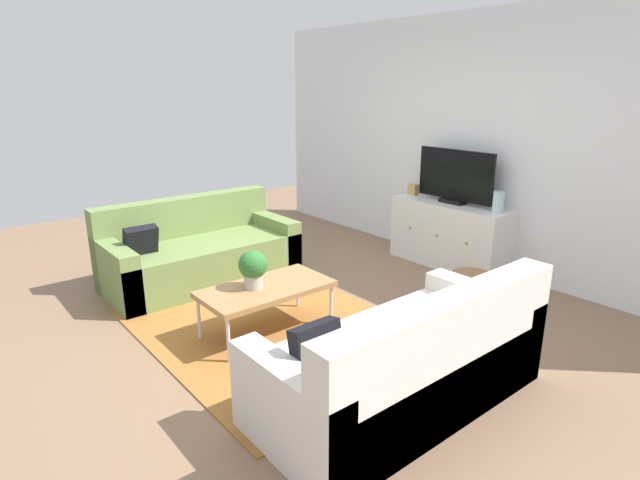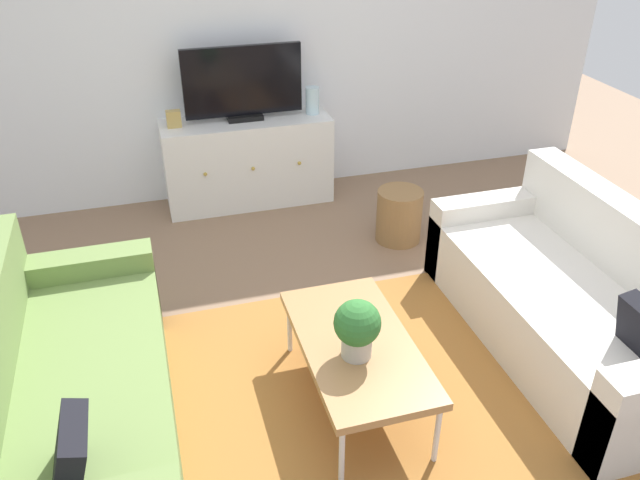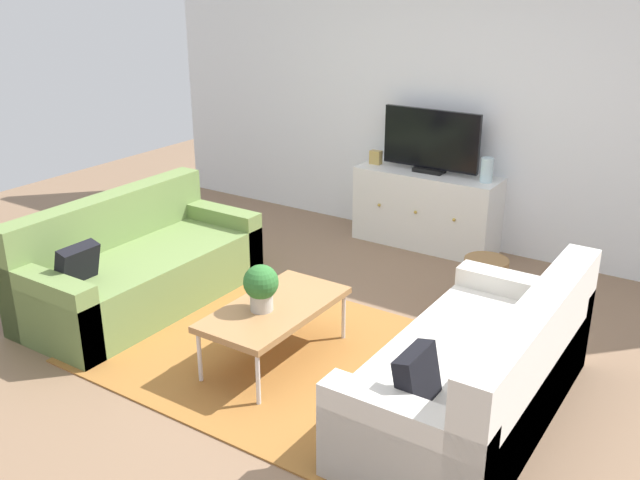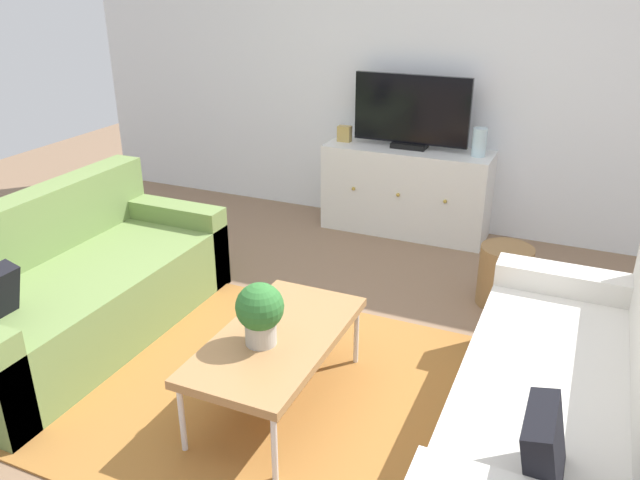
{
  "view_description": "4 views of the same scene",
  "coord_description": "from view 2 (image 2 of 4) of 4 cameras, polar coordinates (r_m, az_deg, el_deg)",
  "views": [
    {
      "loc": [
        3.25,
        -2.29,
        1.95
      ],
      "look_at": [
        0.0,
        0.36,
        0.68
      ],
      "focal_mm": 28.72,
      "sensor_mm": 36.0,
      "label": 1
    },
    {
      "loc": [
        -0.86,
        -2.59,
        2.49
      ],
      "look_at": [
        0.0,
        0.36,
        0.68
      ],
      "focal_mm": 36.09,
      "sensor_mm": 36.0,
      "label": 2
    },
    {
      "loc": [
        2.56,
        -3.52,
        2.48
      ],
      "look_at": [
        0.0,
        0.36,
        0.68
      ],
      "focal_mm": 39.52,
      "sensor_mm": 36.0,
      "label": 3
    },
    {
      "loc": [
        1.28,
        -2.54,
        2.05
      ],
      "look_at": [
        0.0,
        0.36,
        0.68
      ],
      "focal_mm": 35.36,
      "sensor_mm": 36.0,
      "label": 4
    }
  ],
  "objects": [
    {
      "name": "mantel_clock",
      "position": [
        5.16,
        -12.85,
        10.43
      ],
      "size": [
        0.11,
        0.07,
        0.13
      ],
      "primitive_type": "cube",
      "color": "tan",
      "rests_on": "tv_console"
    },
    {
      "name": "couch_left_side",
      "position": [
        3.38,
        -22.34,
        -13.22
      ],
      "size": [
        0.88,
        1.9,
        0.83
      ],
      "color": "olive",
      "rests_on": "ground_plane"
    },
    {
      "name": "coffee_table",
      "position": [
        3.3,
        3.27,
        -9.4
      ],
      "size": [
        0.55,
        1.06,
        0.41
      ],
      "color": "#A37547",
      "rests_on": "ground_plane"
    },
    {
      "name": "area_rug",
      "position": [
        3.59,
        2.35,
        -13.32
      ],
      "size": [
        2.5,
        1.9,
        0.01
      ],
      "primitive_type": "cube",
      "color": "#9E662D",
      "rests_on": "ground_plane"
    },
    {
      "name": "couch_right_side",
      "position": [
        4.04,
        22.02,
        -5.15
      ],
      "size": [
        0.88,
        1.9,
        0.83
      ],
      "color": "silver",
      "rests_on": "ground_plane"
    },
    {
      "name": "ground_plane",
      "position": [
        3.7,
        1.6,
        -11.84
      ],
      "size": [
        10.0,
        10.0,
        0.0
      ],
      "primitive_type": "plane",
      "color": "#84664C"
    },
    {
      "name": "tv_console",
      "position": [
        5.37,
        -6.41,
        6.94
      ],
      "size": [
        1.35,
        0.47,
        0.72
      ],
      "color": "white",
      "rests_on": "ground_plane"
    },
    {
      "name": "wicker_basket",
      "position": [
        4.86,
        7.03,
        2.18
      ],
      "size": [
        0.34,
        0.34,
        0.4
      ],
      "primitive_type": "cylinder",
      "color": "olive",
      "rests_on": "ground_plane"
    },
    {
      "name": "potted_plant",
      "position": [
        3.1,
        3.32,
        -7.69
      ],
      "size": [
        0.23,
        0.23,
        0.31
      ],
      "color": "#B7B2A8",
      "rests_on": "coffee_table"
    },
    {
      "name": "flat_screen_tv",
      "position": [
        5.16,
        -6.87,
        13.6
      ],
      "size": [
        0.93,
        0.16,
        0.58
      ],
      "color": "black",
      "rests_on": "tv_console"
    },
    {
      "name": "glass_vase",
      "position": [
        5.31,
        -0.67,
        12.27
      ],
      "size": [
        0.11,
        0.11,
        0.22
      ],
      "primitive_type": "cylinder",
      "color": "silver",
      "rests_on": "tv_console"
    },
    {
      "name": "wall_back",
      "position": [
        5.34,
        -6.94,
        17.99
      ],
      "size": [
        6.4,
        0.12,
        2.7
      ],
      "primitive_type": "cube",
      "color": "white",
      "rests_on": "ground_plane"
    }
  ]
}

